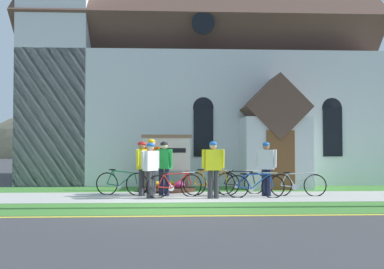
# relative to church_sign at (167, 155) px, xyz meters

# --- Properties ---
(ground) EXTENTS (140.00, 140.00, 0.00)m
(ground) POSITION_rel_church_sign_xyz_m (0.15, -0.29, -1.25)
(ground) COLOR #3D3D3F
(sidewalk_slab) EXTENTS (32.00, 2.79, 0.01)m
(sidewalk_slab) POSITION_rel_church_sign_xyz_m (1.39, -2.11, -1.25)
(sidewalk_slab) COLOR #B7B5AD
(sidewalk_slab) RESTS_ON ground
(grass_verge) EXTENTS (32.00, 2.14, 0.01)m
(grass_verge) POSITION_rel_church_sign_xyz_m (1.39, -4.57, -1.25)
(grass_verge) COLOR #427F33
(grass_verge) RESTS_ON ground
(church_lawn) EXTENTS (24.00, 2.17, 0.01)m
(church_lawn) POSITION_rel_church_sign_xyz_m (1.39, 0.37, -1.25)
(church_lawn) COLOR #427F33
(church_lawn) RESTS_ON ground
(curb_paint_stripe) EXTENTS (28.00, 0.16, 0.01)m
(curb_paint_stripe) POSITION_rel_church_sign_xyz_m (1.39, -5.79, -1.25)
(curb_paint_stripe) COLOR yellow
(curb_paint_stripe) RESTS_ON ground
(church_building) EXTENTS (14.97, 11.02, 13.33)m
(church_building) POSITION_rel_church_sign_xyz_m (1.02, 5.80, 3.51)
(church_building) COLOR silver
(church_building) RESTS_ON ground
(church_sign) EXTENTS (1.78, 0.14, 1.95)m
(church_sign) POSITION_rel_church_sign_xyz_m (0.00, 0.00, 0.00)
(church_sign) COLOR #7F6047
(church_sign) RESTS_ON ground
(flower_bed) EXTENTS (1.99, 1.99, 0.34)m
(flower_bed) POSITION_rel_church_sign_xyz_m (0.01, -0.24, -1.16)
(flower_bed) COLOR #382319
(flower_bed) RESTS_ON ground
(bicycle_green) EXTENTS (1.77, 0.27, 0.84)m
(bicycle_green) POSITION_rel_church_sign_xyz_m (1.40, -1.70, -0.86)
(bicycle_green) COLOR black
(bicycle_green) RESTS_ON ground
(bicycle_silver) EXTENTS (1.70, 0.16, 0.80)m
(bicycle_silver) POSITION_rel_church_sign_xyz_m (2.34, -1.36, -0.88)
(bicycle_silver) COLOR black
(bicycle_silver) RESTS_ON ground
(bicycle_yellow) EXTENTS (1.68, 0.67, 0.77)m
(bicycle_yellow) POSITION_rel_church_sign_xyz_m (0.26, -2.24, -0.89)
(bicycle_yellow) COLOR black
(bicycle_yellow) RESTS_ON ground
(bicycle_red) EXTENTS (1.68, 0.39, 0.84)m
(bicycle_red) POSITION_rel_church_sign_xyz_m (-1.40, -1.49, -0.87)
(bicycle_red) COLOR black
(bicycle_red) RESTS_ON ground
(bicycle_blue) EXTENTS (1.75, 0.19, 0.77)m
(bicycle_blue) POSITION_rel_church_sign_xyz_m (2.64, -2.46, -0.89)
(bicycle_blue) COLOR black
(bicycle_blue) RESTS_ON ground
(bicycle_white) EXTENTS (1.72, 0.25, 0.76)m
(bicycle_white) POSITION_rel_church_sign_xyz_m (4.04, -2.05, -0.89)
(bicycle_white) COLOR black
(bicycle_white) RESTS_ON ground
(cyclist_in_orange_jersey) EXTENTS (0.51, 0.56, 1.63)m
(cyclist_in_orange_jersey) POSITION_rel_church_sign_xyz_m (-0.45, -2.42, -0.30)
(cyclist_in_orange_jersey) COLOR #2D2D33
(cyclist_in_orange_jersey) RESTS_ON ground
(cyclist_in_green_jersey) EXTENTS (0.66, 0.29, 1.68)m
(cyclist_in_green_jersey) POSITION_rel_church_sign_xyz_m (1.39, -2.61, -0.27)
(cyclist_in_green_jersey) COLOR #2D2D33
(cyclist_in_green_jersey) RESTS_ON ground
(cyclist_in_white_jersey) EXTENTS (0.32, 0.75, 1.68)m
(cyclist_in_white_jersey) POSITION_rel_church_sign_xyz_m (-0.75, -1.85, -0.26)
(cyclist_in_white_jersey) COLOR #2D2D33
(cyclist_in_white_jersey) RESTS_ON ground
(cyclist_in_yellow_jersey) EXTENTS (0.52, 0.58, 1.68)m
(cyclist_in_yellow_jersey) POSITION_rel_church_sign_xyz_m (-0.06, -1.78, -0.26)
(cyclist_in_yellow_jersey) COLOR #191E38
(cyclist_in_yellow_jersey) RESTS_ON ground
(cyclist_in_red_jersey) EXTENTS (0.54, 0.54, 1.77)m
(cyclist_in_red_jersey) POSITION_rel_church_sign_xyz_m (-0.48, -1.29, -0.20)
(cyclist_in_red_jersey) COLOR #2D2D33
(cyclist_in_red_jersey) RESTS_ON ground
(cyclist_in_blue_jersey) EXTENTS (0.58, 0.48, 1.66)m
(cyclist_in_blue_jersey) POSITION_rel_church_sign_xyz_m (3.08, -2.02, -0.28)
(cyclist_in_blue_jersey) COLOR #191E38
(cyclist_in_blue_jersey) RESTS_ON ground
(roadside_conifer) EXTENTS (3.26, 3.26, 7.86)m
(roadside_conifer) POSITION_rel_church_sign_xyz_m (9.07, 5.17, 3.69)
(roadside_conifer) COLOR #4C3823
(roadside_conifer) RESTS_ON ground
(distant_hill) EXTENTS (87.26, 38.12, 23.72)m
(distant_hill) POSITION_rel_church_sign_xyz_m (10.74, 58.49, -1.25)
(distant_hill) COLOR #847A5B
(distant_hill) RESTS_ON ground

